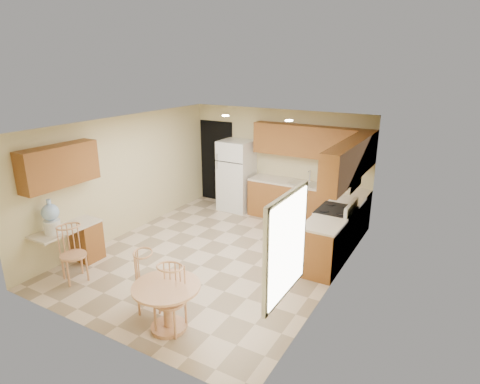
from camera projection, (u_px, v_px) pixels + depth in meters
The scene contains 30 objects.
floor at pixel (216, 255), 7.69m from camera, with size 5.50×5.50×0.00m, color beige.
ceiling at pixel (213, 124), 6.92m from camera, with size 4.50×5.50×0.02m, color white.
wall_back at pixel (278, 162), 9.57m from camera, with size 4.50×0.02×2.50m, color #CCBE8A.
wall_front at pixel (94, 252), 5.04m from camera, with size 4.50×0.02×2.50m, color #CCBE8A.
wall_left at pixel (125, 176), 8.37m from camera, with size 0.02×5.50×2.50m, color #CCBE8A.
wall_right at pixel (335, 216), 6.24m from camera, with size 0.02×5.50×2.50m, color #CCBE8A.
doorway at pixel (217, 161), 10.45m from camera, with size 0.90×0.02×2.10m, color black.
base_cab_back at pixel (306, 204), 9.16m from camera, with size 2.75×0.60×0.87m, color #9A5C27.
counter_back at pixel (307, 185), 9.02m from camera, with size 2.75×0.63×0.04m, color beige.
base_cab_right_a at pixel (346, 221), 8.16m from camera, with size 0.60×0.59×0.87m, color #9A5C27.
counter_right_a at pixel (347, 200), 8.02m from camera, with size 0.63×0.59×0.04m, color beige.
base_cab_right_b at pixel (322, 249), 6.96m from camera, with size 0.60×0.80×0.87m, color #9A5C27.
counter_right_b at pixel (324, 225), 6.82m from camera, with size 0.63×0.80×0.04m, color beige.
upper_cab_back at pixel (312, 142), 8.83m from camera, with size 2.75×0.33×0.70m, color #9A5C27.
upper_cab_right at pixel (349, 161), 7.12m from camera, with size 0.33×2.42×0.70m, color #9A5C27.
upper_cab_left at pixel (59, 166), 6.79m from camera, with size 0.33×1.40×0.70m, color #9A5C27.
sink at pixel (306, 184), 9.02m from camera, with size 0.78×0.44×0.01m, color silver.
range_hood at pixel (342, 184), 7.27m from camera, with size 0.50×0.76×0.14m, color silver.
desk_pedestal at pixel (87, 241), 7.45m from camera, with size 0.48×0.42×0.72m, color #9A5C27.
desk_top at pixel (66, 229), 7.01m from camera, with size 0.50×1.20×0.04m, color beige.
window at pixel (287, 246), 4.65m from camera, with size 0.06×1.12×1.30m.
can_light_a at pixel (225, 116), 8.15m from camera, with size 0.14×0.14×0.02m, color white.
can_light_b at pixel (289, 121), 7.48m from camera, with size 0.14×0.14×0.02m, color white.
refrigerator at pixel (237, 175), 9.85m from camera, with size 0.76×0.74×1.73m.
stove at pixel (334, 231), 7.60m from camera, with size 0.65×0.76×1.09m.
dining_table at pixel (167, 301), 5.43m from camera, with size 0.92×0.92×0.68m.
chair_table_a at pixel (144, 278), 5.78m from camera, with size 0.41×0.51×0.93m.
chair_table_b at pixel (165, 297), 5.29m from camera, with size 0.42×0.43×0.95m.
chair_desk at pixel (67, 250), 6.56m from camera, with size 0.43×0.55×0.97m.
water_crock at pixel (51, 218), 6.71m from camera, with size 0.29×0.29×0.60m.
Camera 1 is at (3.87, -5.78, 3.54)m, focal length 30.00 mm.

